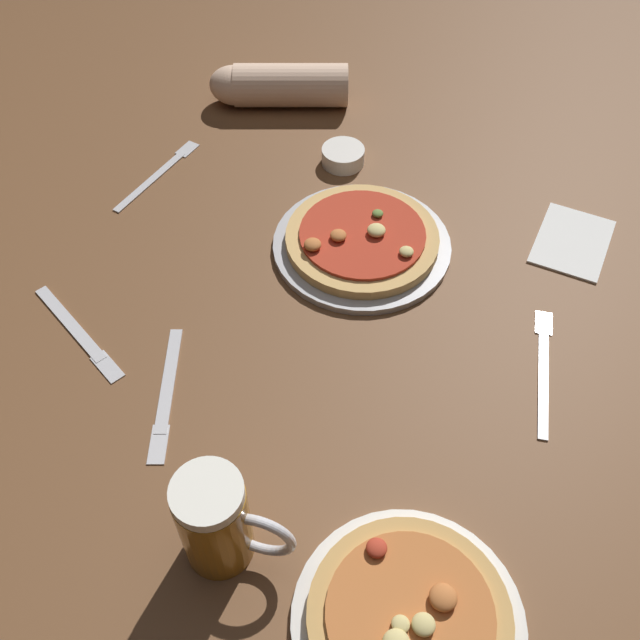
{
  "coord_description": "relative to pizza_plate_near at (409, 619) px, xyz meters",
  "views": [
    {
      "loc": [
        0.08,
        -0.69,
        0.86
      ],
      "look_at": [
        0.0,
        0.0,
        0.02
      ],
      "focal_mm": 41.08,
      "sensor_mm": 36.0,
      "label": 1
    }
  ],
  "objects": [
    {
      "name": "beer_mug_dark",
      "position": [
        -0.23,
        0.06,
        0.06
      ],
      "size": [
        0.14,
        0.08,
        0.15
      ],
      "color": "#9E6619",
      "rests_on": "ground_plane"
    },
    {
      "name": "knife_right",
      "position": [
        -0.51,
        0.36,
        -0.01
      ],
      "size": [
        0.19,
        0.17,
        0.01
      ],
      "color": "silver",
      "rests_on": "ground_plane"
    },
    {
      "name": "napkin_folded",
      "position": [
        0.25,
        0.65,
        -0.01
      ],
      "size": [
        0.16,
        0.18,
        0.01
      ],
      "primitive_type": "cube",
      "rotation": [
        0.0,
        0.0,
        -0.32
      ],
      "color": "white",
      "rests_on": "ground_plane"
    },
    {
      "name": "ground_plane",
      "position": [
        -0.15,
        0.42,
        -0.03
      ],
      "size": [
        2.4,
        2.4,
        0.03
      ],
      "primitive_type": "cube",
      "color": "brown"
    },
    {
      "name": "ramekin_sauce",
      "position": [
        -0.16,
        0.81,
        -0.0
      ],
      "size": [
        0.08,
        0.08,
        0.03
      ],
      "primitive_type": "cylinder",
      "color": "silver",
      "rests_on": "ground_plane"
    },
    {
      "name": "knife_spare",
      "position": [
        -0.35,
        0.27,
        -0.01
      ],
      "size": [
        0.05,
        0.23,
        0.01
      ],
      "color": "silver",
      "rests_on": "ground_plane"
    },
    {
      "name": "fork_left",
      "position": [
        0.18,
        0.38,
        -0.01
      ],
      "size": [
        0.04,
        0.23,
        0.01
      ],
      "color": "silver",
      "rests_on": "ground_plane"
    },
    {
      "name": "diner_arm",
      "position": [
        -0.31,
        0.98,
        0.02
      ],
      "size": [
        0.28,
        0.11,
        0.08
      ],
      "color": "beige",
      "rests_on": "ground_plane"
    },
    {
      "name": "pizza_plate_far",
      "position": [
        -0.1,
        0.59,
        -0.0
      ],
      "size": [
        0.29,
        0.29,
        0.05
      ],
      "color": "#B2B2B7",
      "rests_on": "ground_plane"
    },
    {
      "name": "pizza_plate_near",
      "position": [
        0.0,
        0.0,
        0.0
      ],
      "size": [
        0.27,
        0.27,
        0.05
      ],
      "color": "silver",
      "rests_on": "ground_plane"
    },
    {
      "name": "fork_spare",
      "position": [
        -0.49,
        0.74,
        -0.01
      ],
      "size": [
        0.11,
        0.21,
        0.01
      ],
      "color": "silver",
      "rests_on": "ground_plane"
    }
  ]
}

